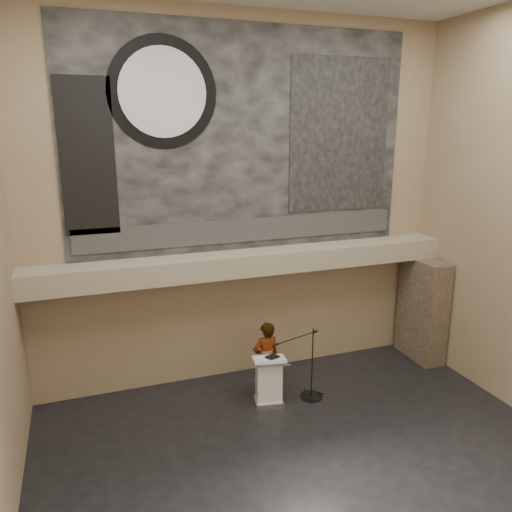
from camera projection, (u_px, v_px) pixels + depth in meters
name	position (u px, v px, depth m)	size (l,w,h in m)	color
floor	(315.00, 468.00, 9.09)	(10.00, 10.00, 0.00)	black
wall_back	(244.00, 204.00, 11.65)	(10.00, 0.02, 8.50)	#8E755A
soffit	(250.00, 262.00, 11.61)	(10.00, 0.80, 0.50)	gray
sprinkler_left	(183.00, 281.00, 11.11)	(0.04, 0.04, 0.06)	#B2893D
sprinkler_right	(324.00, 267.00, 12.26)	(0.04, 0.04, 0.06)	#B2893D
banner	(244.00, 141.00, 11.25)	(8.00, 0.05, 5.00)	black
banner_text_strip	(246.00, 230.00, 11.73)	(7.76, 0.02, 0.55)	#2E2E2E
banner_clock_rim	(163.00, 93.00, 10.37)	(2.30, 2.30, 0.02)	black
banner_clock_face	(163.00, 92.00, 10.35)	(1.84, 1.84, 0.02)	silver
banner_building_print	(340.00, 136.00, 11.97)	(2.60, 0.02, 3.60)	black
banner_brick_print	(87.00, 158.00, 10.18)	(1.10, 0.02, 3.20)	black
stone_pier	(423.00, 309.00, 13.13)	(0.60, 1.40, 2.70)	#433629
lectern	(269.00, 380.00, 11.08)	(0.79, 0.63, 1.13)	silver
binder	(272.00, 357.00, 10.93)	(0.27, 0.21, 0.04)	black
papers	(263.00, 359.00, 10.90)	(0.19, 0.27, 0.01)	white
speaker_person	(266.00, 359.00, 11.35)	(0.65, 0.42, 1.77)	silver
mic_stand	(310.00, 387.00, 11.37)	(1.33, 0.60, 1.69)	black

